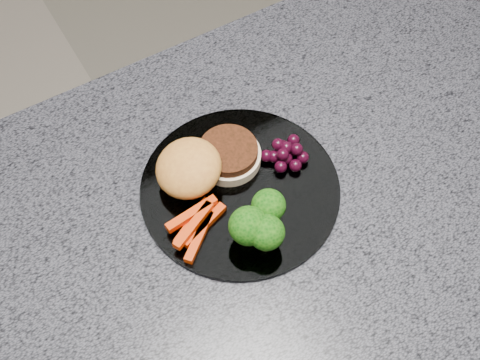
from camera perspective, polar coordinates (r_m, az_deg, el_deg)
name	(u,v)px	position (r m, az deg, el deg)	size (l,w,h in m)	color
island_cabinet	(282,313)	(1.30, 3.58, -11.24)	(1.20, 0.60, 0.86)	#502F1B
countertop	(299,190)	(0.90, 5.09, -0.87)	(1.20, 0.60, 0.04)	#484852
plate	(240,189)	(0.87, 0.00, -0.81)	(0.26, 0.26, 0.01)	white
burger	(203,165)	(0.86, -3.16, 1.29)	(0.16, 0.10, 0.05)	beige
carrot_sticks	(196,224)	(0.83, -3.76, -3.81)	(0.08, 0.07, 0.02)	red
broccoli	(260,223)	(0.80, 1.69, -3.67)	(0.08, 0.07, 0.06)	#53832F
grape_bunch	(286,153)	(0.88, 3.95, 2.29)	(0.06, 0.05, 0.03)	black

